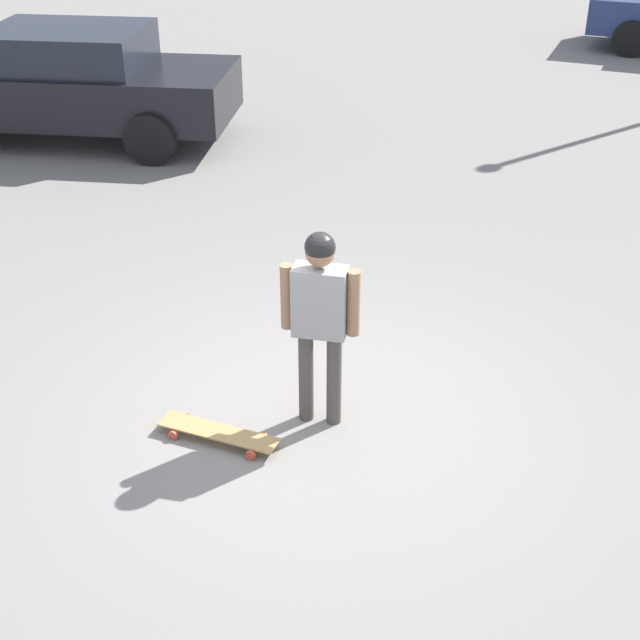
% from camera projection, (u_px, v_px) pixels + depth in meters
% --- Properties ---
extents(ground_plane, '(220.00, 220.00, 0.00)m').
position_uv_depth(ground_plane, '(320.00, 419.00, 6.93)').
color(ground_plane, gray).
extents(person, '(0.55, 0.33, 1.59)m').
position_uv_depth(person, '(320.00, 308.00, 6.43)').
color(person, '#4C4742').
rests_on(person, ground_plane).
extents(skateboard, '(0.97, 0.38, 0.08)m').
position_uv_depth(skateboard, '(218.00, 433.00, 6.66)').
color(skateboard, tan).
rests_on(skateboard, ground_plane).
extents(car_parked_near, '(4.99, 3.66, 1.55)m').
position_uv_depth(car_parked_near, '(67.00, 82.00, 12.41)').
color(car_parked_near, black).
rests_on(car_parked_near, ground_plane).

